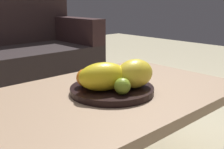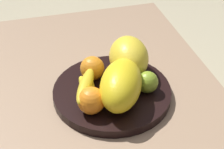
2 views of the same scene
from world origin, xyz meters
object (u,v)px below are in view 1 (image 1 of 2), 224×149
Objects in this scene: fruit_bowl at (112,90)px; banana_bunch at (96,78)px; melon_large_front at (103,77)px; orange_left at (85,78)px; apple_front at (122,86)px; coffee_table at (98,105)px; melon_smaller_beside at (135,74)px; orange_front at (116,73)px.

fruit_bowl is 0.08m from banana_bunch.
melon_large_front reaches higher than orange_left.
melon_large_front is 0.09m from apple_front.
banana_bunch is (0.03, 0.08, -0.03)m from melon_large_front.
banana_bunch is at bearing 56.84° from coffee_table.
melon_large_front reaches higher than banana_bunch.
coffee_table is 0.08m from fruit_bowl.
banana_bunch is at bearing 120.38° from melon_smaller_beside.
coffee_table is at bearing 159.28° from fruit_bowl.
melon_large_front is 0.13m from melon_smaller_beside.
fruit_bowl is 1.77× the size of melon_large_front.
coffee_table is 0.12m from orange_left.
orange_front reaches higher than fruit_bowl.
orange_front is (0.06, 0.04, 0.05)m from fruit_bowl.
apple_front is at bearing -94.21° from banana_bunch.
fruit_bowl is (0.05, -0.02, 0.05)m from coffee_table.
fruit_bowl is 4.75× the size of orange_front.
orange_front reaches higher than apple_front.
fruit_bowl is at bearing -73.47° from banana_bunch.
orange_front is 1.15× the size of apple_front.
melon_smaller_beside is at bearing -92.14° from orange_front.
orange_left reaches higher than coffee_table.
fruit_bowl reaches higher than coffee_table.
coffee_table is 3.54× the size of fruit_bowl.
melon_smaller_beside is 2.21× the size of orange_front.
fruit_bowl is at bearing -45.30° from orange_left.
orange_front is 0.14m from orange_left.
melon_smaller_beside reaches higher than banana_bunch.
coffee_table is 0.12m from melon_large_front.
banana_bunch reaches higher than coffee_table.
melon_large_front reaches higher than apple_front.
orange_left is at bearing 110.14° from coffee_table.
orange_front is 0.44× the size of banana_bunch.
coffee_table is at bearing -69.86° from orange_left.
apple_front reaches higher than fruit_bowl.
melon_smaller_beside is at bearing -48.07° from fruit_bowl.
melon_smaller_beside reaches higher than apple_front.
orange_front is 0.98× the size of orange_left.
coffee_table is 0.11m from banana_bunch.
melon_large_front is 2.69× the size of orange_front.
orange_left is 0.05m from banana_bunch.
melon_large_front is at bearing 153.47° from melon_smaller_beside.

